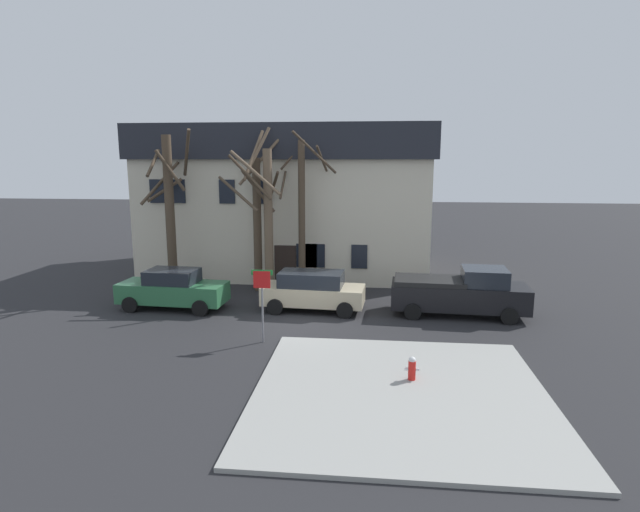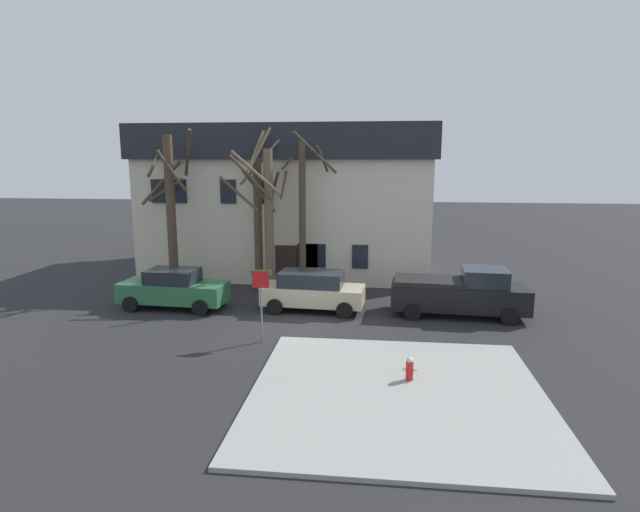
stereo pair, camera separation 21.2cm
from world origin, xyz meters
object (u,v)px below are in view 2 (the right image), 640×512
at_px(tree_bare_near, 171,208).
at_px(pickup_truck_black, 460,293).
at_px(building_main, 292,198).
at_px(tree_bare_mid, 258,219).
at_px(car_beige_wagon, 313,290).
at_px(fire_hydrant, 410,368).
at_px(car_green_sedan, 173,289).
at_px(tree_bare_far, 267,212).
at_px(street_sign_pole, 261,292).
at_px(tree_bare_end, 303,209).

xyz_separation_m(tree_bare_near, pickup_truck_black, (13.47, -2.83, -3.12)).
bearing_deg(building_main, tree_bare_mid, -97.76).
xyz_separation_m(car_beige_wagon, fire_hydrant, (3.73, -7.02, -0.41)).
bearing_deg(tree_bare_mid, building_main, 82.24).
height_order(car_beige_wagon, fire_hydrant, car_beige_wagon).
distance_m(tree_bare_near, car_green_sedan, 4.68).
height_order(tree_bare_near, tree_bare_far, tree_bare_far).
bearing_deg(street_sign_pole, tree_bare_mid, 103.91).
height_order(fire_hydrant, street_sign_pole, street_sign_pole).
distance_m(tree_bare_end, pickup_truck_black, 8.40).
distance_m(pickup_truck_black, fire_hydrant, 7.44).
height_order(tree_bare_mid, tree_bare_far, tree_bare_far).
xyz_separation_m(building_main, tree_bare_near, (-4.96, -5.82, -0.05)).
relative_size(car_green_sedan, fire_hydrant, 6.75).
bearing_deg(tree_bare_far, car_green_sedan, -139.65).
bearing_deg(tree_bare_mid, tree_bare_end, 5.30).
bearing_deg(tree_bare_mid, car_green_sedan, -130.73).
bearing_deg(pickup_truck_black, car_green_sedan, -178.51).
bearing_deg(street_sign_pole, tree_bare_far, 100.16).
distance_m(tree_bare_mid, fire_hydrant, 12.61).
bearing_deg(street_sign_pole, fire_hydrant, -30.26).
distance_m(building_main, tree_bare_far, 5.96).
bearing_deg(building_main, car_beige_wagon, -74.88).
bearing_deg(tree_bare_far, fire_hydrant, -57.27).
distance_m(tree_bare_end, fire_hydrant, 11.90).
distance_m(tree_bare_mid, car_beige_wagon, 5.14).
distance_m(tree_bare_far, car_beige_wagon, 4.78).
relative_size(tree_bare_mid, tree_bare_end, 0.84).
xyz_separation_m(tree_bare_end, street_sign_pole, (-0.40, -7.43, -2.19)).
bearing_deg(street_sign_pole, car_green_sedan, 141.75).
bearing_deg(tree_bare_end, car_green_sedan, -144.67).
bearing_deg(tree_bare_far, tree_bare_end, 21.76).
relative_size(tree_bare_mid, tree_bare_far, 0.84).
height_order(building_main, street_sign_pole, building_main).
bearing_deg(pickup_truck_black, fire_hydrant, -109.19).
relative_size(tree_bare_near, fire_hydrant, 11.22).
relative_size(tree_bare_end, fire_hydrant, 11.37).
xyz_separation_m(tree_bare_mid, car_green_sedan, (-2.98, -3.46, -2.68)).
relative_size(building_main, pickup_truck_black, 2.82).
distance_m(tree_bare_near, fire_hydrant, 15.22).
bearing_deg(pickup_truck_black, tree_bare_mid, 161.24).
distance_m(tree_bare_near, pickup_truck_black, 14.12).
bearing_deg(building_main, street_sign_pole, -85.34).
bearing_deg(tree_bare_end, tree_bare_far, -158.24).
height_order(tree_bare_far, car_green_sedan, tree_bare_far).
xyz_separation_m(tree_bare_near, car_green_sedan, (1.23, -3.15, -3.23)).
relative_size(building_main, street_sign_pole, 6.03).
relative_size(building_main, tree_bare_end, 2.00).
bearing_deg(tree_bare_far, pickup_truck_black, -17.29).
relative_size(building_main, fire_hydrant, 22.80).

